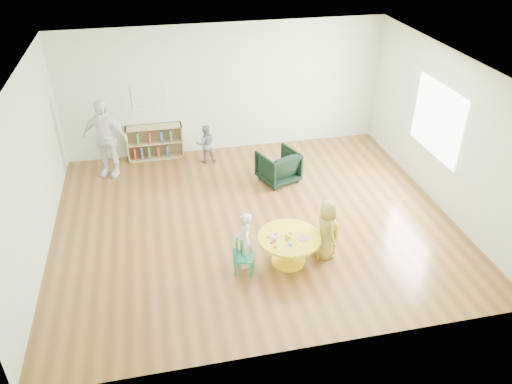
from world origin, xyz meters
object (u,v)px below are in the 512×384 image
activity_table (289,244)px  child_right (326,229)px  kid_chair_left (241,256)px  adult_caretaker (105,138)px  armchair (278,166)px  toddler (206,144)px  bookshelf (154,142)px  kid_chair_right (327,235)px  child_left (245,241)px

activity_table → child_right: (0.61, 0.03, 0.17)m
kid_chair_left → adult_caretaker: (-2.10, 3.61, 0.52)m
armchair → child_right: 2.51m
child_right → adult_caretaker: (-3.48, 3.51, 0.31)m
activity_table → toddler: bearing=103.0°
bookshelf → toddler: bearing=-23.1°
armchair → adult_caretaker: size_ratio=0.44×
kid_chair_right → child_left: child_left is taller
activity_table → child_left: 0.71m
toddler → armchair: bearing=140.7°
kid_chair_left → child_right: child_right is taller
kid_chair_right → bookshelf: size_ratio=0.52×
child_left → armchair: bearing=162.0°
kid_chair_left → child_left: size_ratio=0.58×
activity_table → armchair: 2.58m
kid_chair_left → adult_caretaker: 4.21m
kid_chair_left → bookshelf: size_ratio=0.46×
activity_table → kid_chair_left: 0.78m
adult_caretaker → kid_chair_right: bearing=-21.5°
adult_caretaker → toddler: bearing=25.7°
kid_chair_left → kid_chair_right: 1.46m
bookshelf → child_left: (1.22, -4.06, 0.11)m
activity_table → adult_caretaker: (-2.87, 3.54, 0.48)m
kid_chair_left → armchair: armchair is taller
activity_table → kid_chair_right: kid_chair_right is taller
bookshelf → child_left: bearing=-73.2°
kid_chair_right → toddler: size_ratio=0.73×
kid_chair_right → adult_caretaker: 4.95m
activity_table → armchair: size_ratio=1.37×
kid_chair_right → adult_caretaker: (-3.54, 3.42, 0.49)m
kid_chair_right → armchair: bearing=2.8°
kid_chair_right → child_left: (-1.36, -0.06, 0.15)m
activity_table → child_right: 0.64m
kid_chair_left → bookshelf: bookshelf is taller
activity_table → child_left: bearing=175.3°
child_right → adult_caretaker: 4.95m
bookshelf → adult_caretaker: bearing=-149.1°
kid_chair_left → toddler: toddler is taller
kid_chair_left → child_left: (0.08, 0.13, 0.18)m
activity_table → kid_chair_right: bearing=10.3°
activity_table → adult_caretaker: size_ratio=0.60×
child_left → bookshelf: bearing=-156.0°
bookshelf → child_right: (2.53, -4.08, 0.15)m
armchair → adult_caretaker: 3.53m
child_left → child_right: size_ratio=0.94×
child_left → toddler: size_ratio=1.12×
kid_chair_left → toddler: size_ratio=0.65×
kid_chair_left → armchair: size_ratio=0.77×
kid_chair_left → armchair: bearing=173.6°
activity_table → armchair: armchair is taller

